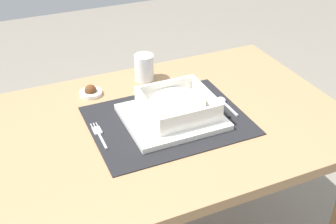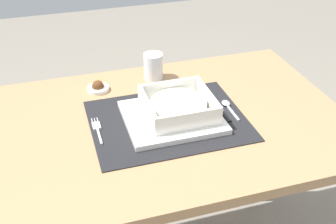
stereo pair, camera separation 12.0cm
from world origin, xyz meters
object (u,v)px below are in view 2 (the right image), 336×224
(spoon, at_px, (227,105))
(bread_knife, at_px, (215,115))
(fork, at_px, (97,129))
(butter_knife, at_px, (221,111))
(dining_table, at_px, (173,147))
(drinking_glass, at_px, (153,68))
(condiment_saucer, at_px, (98,87))
(porridge_bowl, at_px, (178,107))

(spoon, xyz_separation_m, bread_knife, (-0.05, -0.04, -0.00))
(fork, distance_m, butter_knife, 0.36)
(dining_table, bearing_deg, bread_knife, -12.56)
(dining_table, bearing_deg, fork, 178.17)
(fork, distance_m, bread_knife, 0.34)
(spoon, height_order, bread_knife, spoon)
(drinking_glass, relative_size, condiment_saucer, 1.27)
(bread_knife, height_order, drinking_glass, drinking_glass)
(spoon, bearing_deg, dining_table, -178.17)
(dining_table, relative_size, condiment_saucer, 14.33)
(spoon, xyz_separation_m, butter_knife, (-0.03, -0.02, -0.00))
(fork, relative_size, bread_knife, 1.00)
(fork, relative_size, spoon, 1.17)
(butter_knife, bearing_deg, condiment_saucer, 147.99)
(dining_table, xyz_separation_m, drinking_glass, (0.01, 0.25, 0.14))
(dining_table, relative_size, drinking_glass, 11.30)
(dining_table, height_order, butter_knife, butter_knife)
(fork, relative_size, drinking_glass, 1.44)
(spoon, distance_m, bread_knife, 0.07)
(dining_table, height_order, spoon, spoon)
(porridge_bowl, relative_size, spoon, 1.75)
(dining_table, xyz_separation_m, fork, (-0.22, 0.01, 0.11))
(butter_knife, height_order, condiment_saucer, condiment_saucer)
(bread_knife, bearing_deg, spoon, 31.76)
(bread_knife, bearing_deg, butter_knife, 29.62)
(bread_knife, xyz_separation_m, drinking_glass, (-0.11, 0.28, 0.03))
(condiment_saucer, bearing_deg, dining_table, -51.28)
(spoon, relative_size, condiment_saucer, 1.56)
(porridge_bowl, bearing_deg, butter_knife, -3.76)
(fork, height_order, spoon, spoon)
(fork, height_order, condiment_saucer, condiment_saucer)
(drinking_glass, bearing_deg, fork, -132.90)
(dining_table, height_order, drinking_glass, drinking_glass)
(butter_knife, bearing_deg, drinking_glass, 121.04)
(condiment_saucer, bearing_deg, porridge_bowl, -49.41)
(porridge_bowl, xyz_separation_m, butter_knife, (0.13, -0.01, -0.03))
(dining_table, distance_m, bread_knife, 0.16)
(porridge_bowl, distance_m, fork, 0.23)
(spoon, xyz_separation_m, condiment_saucer, (-0.35, 0.21, 0.00))
(bread_knife, bearing_deg, condiment_saucer, 136.60)
(fork, bearing_deg, porridge_bowl, -3.34)
(fork, xyz_separation_m, drinking_glass, (0.23, 0.25, 0.03))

